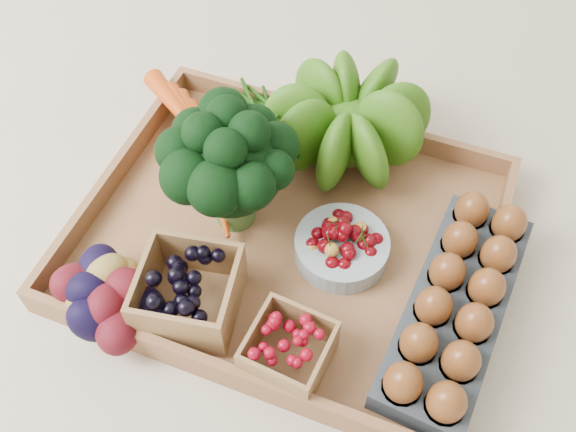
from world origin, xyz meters
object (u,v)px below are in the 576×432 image
(tray, at_px, (288,238))
(broccoli, at_px, (232,185))
(cherry_bowl, at_px, (341,248))
(egg_carton, at_px, (455,309))

(tray, distance_m, broccoli, 0.11)
(broccoli, bearing_deg, cherry_bowl, -2.62)
(broccoli, relative_size, cherry_bowl, 1.45)
(broccoli, distance_m, egg_carton, 0.33)
(tray, bearing_deg, broccoli, 177.69)
(tray, height_order, broccoli, broccoli)
(egg_carton, bearing_deg, cherry_bowl, 172.02)
(broccoli, xyz_separation_m, egg_carton, (0.32, -0.04, -0.05))
(tray, distance_m, egg_carton, 0.24)
(broccoli, bearing_deg, egg_carton, -7.86)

